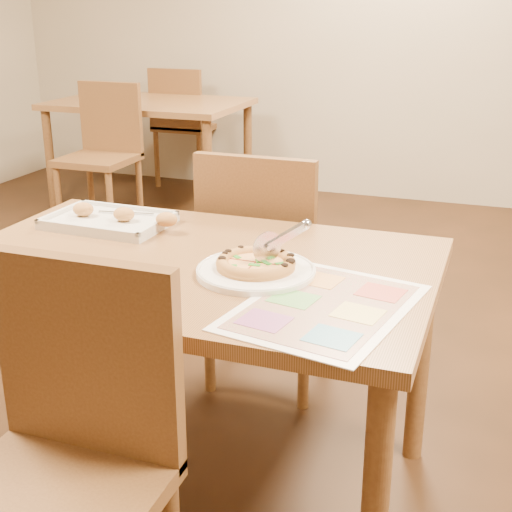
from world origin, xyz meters
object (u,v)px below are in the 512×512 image
(dining_table, at_px, (191,289))
(plate, at_px, (256,271))
(menu, at_px, (325,307))
(appetizer_tray, at_px, (112,221))
(chair_far, at_px, (263,245))
(bg_chair_far, at_px, (181,113))
(pizza, at_px, (256,263))
(pizza_cutter, at_px, (280,239))
(bg_chair_near, at_px, (104,138))
(chair_near, at_px, (67,429))
(bg_table, at_px, (149,113))

(dining_table, height_order, plate, plate)
(menu, bearing_deg, appetizer_tray, 153.84)
(chair_far, distance_m, bg_chair_far, 3.14)
(pizza, height_order, pizza_cutter, pizza_cutter)
(bg_chair_far, xyz_separation_m, pizza, (1.80, -3.34, 0.18))
(chair_far, xyz_separation_m, bg_chair_far, (-1.60, 2.70, 0.00))
(plate, bearing_deg, bg_chair_far, 118.34)
(menu, bearing_deg, pizza, 146.03)
(plate, height_order, appetizer_tray, appetizer_tray)
(pizza, bearing_deg, chair_far, 107.45)
(bg_chair_near, bearing_deg, menu, -49.70)
(menu, bearing_deg, bg_chair_far, 120.10)
(appetizer_tray, bearing_deg, menu, -26.16)
(chair_near, distance_m, chair_far, 1.20)
(chair_near, bearing_deg, bg_chair_far, 112.29)
(bg_table, distance_m, pizza_cutter, 3.36)
(pizza, xyz_separation_m, appetizer_tray, (-0.56, 0.23, -0.01))
(appetizer_tray, xyz_separation_m, menu, (0.78, -0.38, -0.01))
(chair_far, relative_size, bg_chair_far, 1.00)
(pizza_cutter, bearing_deg, chair_near, -161.26)
(dining_table, bearing_deg, chair_near, -90.00)
(bg_chair_far, height_order, pizza_cutter, bg_chair_far)
(bg_table, distance_m, menu, 3.60)
(chair_far, distance_m, pizza_cutter, 0.69)
(chair_near, relative_size, bg_chair_near, 1.00)
(bg_table, bearing_deg, chair_far, -53.95)
(bg_table, bearing_deg, bg_chair_near, -90.00)
(chair_near, xyz_separation_m, appetizer_tray, (-0.35, 0.80, 0.17))
(plate, xyz_separation_m, appetizer_tray, (-0.56, 0.24, 0.01))
(chair_far, distance_m, menu, 0.90)
(appetizer_tray, relative_size, menu, 0.88)
(pizza_cutter, bearing_deg, bg_table, 75.02)
(dining_table, distance_m, pizza, 0.23)
(bg_chair_near, relative_size, plate, 1.55)
(pizza, distance_m, appetizer_tray, 0.60)
(bg_chair_far, relative_size, pizza_cutter, 3.73)
(chair_far, distance_m, bg_table, 2.72)
(appetizer_tray, height_order, menu, appetizer_tray)
(dining_table, relative_size, bg_chair_near, 2.77)
(bg_table, bearing_deg, chair_near, -64.81)
(bg_chair_near, height_order, plate, bg_chair_near)
(pizza, height_order, menu, pizza)
(bg_chair_near, bearing_deg, pizza, -51.13)
(chair_far, relative_size, appetizer_tray, 1.11)
(plate, relative_size, menu, 0.63)
(chair_far, height_order, plate, chair_far)
(pizza, bearing_deg, menu, -33.97)
(chair_near, bearing_deg, bg_chair_near, 119.74)
(chair_far, xyz_separation_m, menu, (0.42, -0.79, 0.16))
(dining_table, xyz_separation_m, bg_table, (-1.60, 2.80, 0.00))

